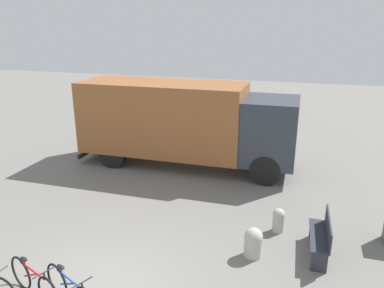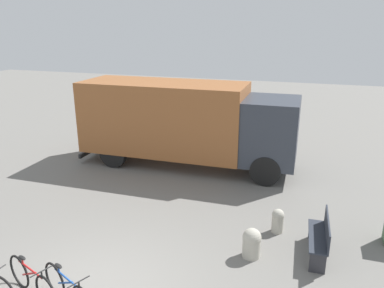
% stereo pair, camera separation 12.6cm
% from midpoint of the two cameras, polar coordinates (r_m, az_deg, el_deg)
% --- Properties ---
extents(delivery_truck, '(7.96, 2.39, 3.09)m').
position_cam_midpoint_polar(delivery_truck, '(13.70, -0.96, 3.61)').
color(delivery_truck, '#99592D').
rests_on(delivery_truck, ground).
extents(park_bench, '(0.45, 1.51, 0.94)m').
position_cam_midpoint_polar(park_bench, '(9.25, 19.48, -13.04)').
color(park_bench, '#282D38').
rests_on(park_bench, ground).
extents(bicycle_middle, '(1.62, 0.68, 0.81)m').
position_cam_midpoint_polar(bicycle_middle, '(8.24, -22.77, -18.67)').
color(bicycle_middle, black).
rests_on(bicycle_middle, ground).
extents(bollard_near_bench, '(0.43, 0.43, 0.71)m').
position_cam_midpoint_polar(bollard_near_bench, '(8.89, 9.50, -14.56)').
color(bollard_near_bench, '#B2AD9E').
rests_on(bollard_near_bench, ground).
extents(bollard_far_bench, '(0.31, 0.31, 0.63)m').
position_cam_midpoint_polar(bollard_far_bench, '(9.97, 13.30, -11.19)').
color(bollard_far_bench, '#B2AD9E').
rests_on(bollard_far_bench, ground).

